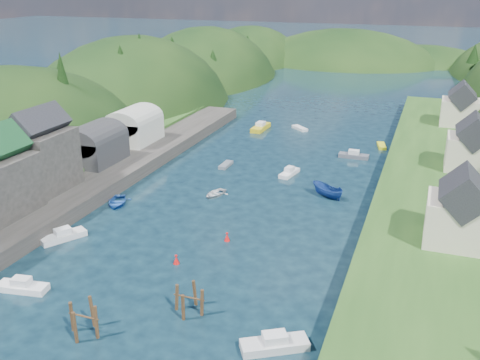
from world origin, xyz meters
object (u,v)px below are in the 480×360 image
at_px(channel_buoy_far, 227,237).
at_px(channel_buoy_near, 176,260).
at_px(piling_cluster_near, 84,322).
at_px(piling_cluster_far, 189,302).

bearing_deg(channel_buoy_far, channel_buoy_near, -114.68).
distance_m(piling_cluster_near, channel_buoy_far, 21.38).
relative_size(piling_cluster_near, channel_buoy_near, 3.32).
bearing_deg(piling_cluster_near, channel_buoy_far, 76.12).
relative_size(piling_cluster_far, channel_buoy_far, 2.97).
distance_m(channel_buoy_near, channel_buoy_far, 7.65).
xyz_separation_m(piling_cluster_near, channel_buoy_near, (1.93, 13.78, -0.78)).
bearing_deg(channel_buoy_near, piling_cluster_far, -56.10).
relative_size(channel_buoy_near, channel_buoy_far, 1.00).
xyz_separation_m(piling_cluster_near, channel_buoy_far, (5.13, 20.74, -0.78)).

